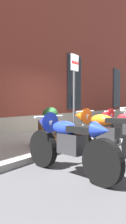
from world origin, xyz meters
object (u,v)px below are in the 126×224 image
(motorcycle_orange_sport, at_px, (103,131))
(barrel_planter, at_px, (50,129))
(motorcycle_blue_sport, at_px, (66,141))
(parking_sign, at_px, (74,84))

(motorcycle_orange_sport, distance_m, barrel_planter, 1.49)
(motorcycle_blue_sport, distance_m, barrel_planter, 2.12)
(motorcycle_blue_sport, xyz_separation_m, barrel_planter, (1.54, 1.45, -0.04))
(parking_sign, distance_m, barrel_planter, 1.45)
(motorcycle_blue_sport, height_order, parking_sign, parking_sign)
(parking_sign, height_order, barrel_planter, parking_sign)
(motorcycle_orange_sport, distance_m, parking_sign, 1.96)
(motorcycle_orange_sport, bearing_deg, barrel_planter, 84.35)
(motorcycle_orange_sport, xyz_separation_m, barrel_planter, (0.15, 1.48, -0.06))
(motorcycle_orange_sport, bearing_deg, motorcycle_blue_sport, 178.76)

